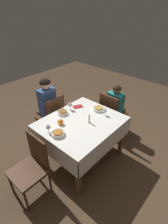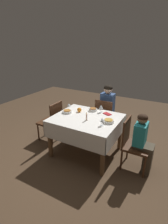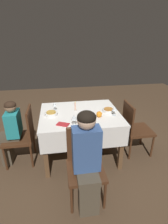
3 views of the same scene
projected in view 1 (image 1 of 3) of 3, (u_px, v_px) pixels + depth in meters
The scene contains 16 objects.
ground_plane at pixel (81, 156), 3.08m from camera, with size 8.00×8.00×0.00m, color #4C3826.
dining_table at pixel (81, 127), 2.72m from camera, with size 1.21×1.03×0.76m.
chair_south at pixel (52, 115), 3.29m from camera, with size 0.43×0.43×0.90m.
chair_west at pixel (111, 112), 3.37m from camera, with size 0.43×0.43×0.90m.
chair_east at pixel (32, 165), 2.30m from camera, with size 0.43×0.43×0.90m.
person_adult_denim at pixel (46, 104), 3.27m from camera, with size 0.30×0.34×1.20m.
person_child_teal at pixel (116, 106), 3.44m from camera, with size 0.33×0.30×1.03m.
bowl_south at pixel (63, 112), 2.82m from camera, with size 0.17×0.17×0.06m.
wine_glass_south at pixel (70, 104), 2.89m from camera, with size 0.08×0.08×0.15m.
bowl_west at pixel (98, 109), 2.92m from camera, with size 0.19×0.19×0.06m.
wine_glass_west at pixel (105, 110), 2.75m from camera, with size 0.06×0.06×0.14m.
bowl_east at pixel (58, 133), 2.38m from camera, with size 0.19×0.19×0.06m.
wine_glass_east at pixel (48, 126), 2.39m from camera, with size 0.08×0.08×0.14m.
candle_centerpiece at pixel (89, 119), 2.61m from camera, with size 0.05×0.05×0.15m.
orange_fruit at pixel (60, 122), 2.58m from camera, with size 0.09×0.09×0.09m, color orange.
napkin_red_folded at pixel (78, 107), 3.02m from camera, with size 0.19×0.16×0.01m.
Camera 1 is at (1.58, 1.48, 2.33)m, focal length 28.00 mm.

